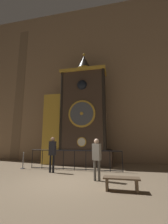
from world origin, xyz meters
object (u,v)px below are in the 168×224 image
object	(u,v)px
visitor_near	(52,151)
visitor_bench	(121,181)
clock_tower	(78,116)
visitor_far	(97,155)
stanchion_post	(23,163)

from	to	relation	value
visitor_near	visitor_bench	world-z (taller)	visitor_near
clock_tower	visitor_bench	distance (m)	6.59
visitor_near	visitor_far	world-z (taller)	visitor_near
visitor_bench	visitor_far	bearing A→B (deg)	131.83
clock_tower	stanchion_post	size ratio (longest dim) A/B	8.87
visitor_far	visitor_bench	world-z (taller)	visitor_far
clock_tower	stanchion_post	bearing A→B (deg)	-141.77
visitor_bench	clock_tower	bearing A→B (deg)	119.29
visitor_far	clock_tower	bearing A→B (deg)	133.27
visitor_far	stanchion_post	world-z (taller)	visitor_far
visitor_far	visitor_near	bearing A→B (deg)	174.67
visitor_near	visitor_far	size ratio (longest dim) A/B	1.05
visitor_near	visitor_bench	distance (m)	4.23
clock_tower	visitor_bench	size ratio (longest dim) A/B	7.02
clock_tower	visitor_far	size ratio (longest dim) A/B	4.88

